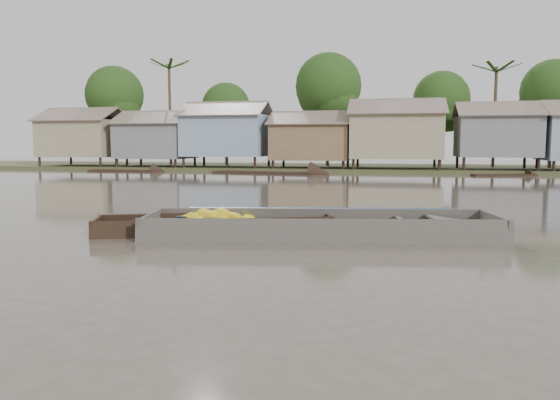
# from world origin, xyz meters

# --- Properties ---
(ground) EXTENTS (120.00, 120.00, 0.00)m
(ground) POSITION_xyz_m (0.00, 0.00, 0.00)
(ground) COLOR #4C453A
(ground) RESTS_ON ground
(riverbank) EXTENTS (120.00, 12.47, 10.22)m
(riverbank) POSITION_xyz_m (3.03, 31.86, 3.07)
(riverbank) COLOR #384723
(riverbank) RESTS_ON ground
(banana_boat) EXTENTS (5.76, 3.20, 0.77)m
(banana_boat) POSITION_xyz_m (-1.92, 0.46, 0.16)
(banana_boat) COLOR black
(banana_boat) RESTS_ON ground
(viewer_boat) EXTENTS (8.35, 3.48, 0.65)m
(viewer_boat) POSITION_xyz_m (0.76, 0.52, 0.07)
(viewer_boat) COLOR #46413B
(viewer_boat) RESTS_ON ground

